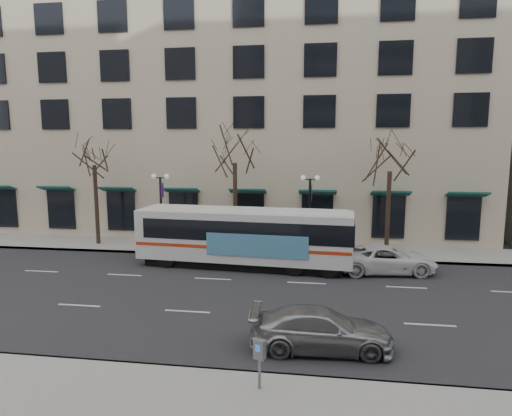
% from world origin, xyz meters
% --- Properties ---
extents(ground, '(160.00, 160.00, 0.00)m').
position_xyz_m(ground, '(0.00, 0.00, 0.00)').
color(ground, black).
rests_on(ground, ground).
extents(sidewalk_far, '(80.00, 4.00, 0.15)m').
position_xyz_m(sidewalk_far, '(5.00, 9.00, 0.07)').
color(sidewalk_far, gray).
rests_on(sidewalk_far, ground).
extents(building_hotel, '(40.00, 20.00, 24.00)m').
position_xyz_m(building_hotel, '(-2.00, 21.00, 12.00)').
color(building_hotel, '#C2AF94').
rests_on(building_hotel, ground).
extents(tree_far_left, '(3.60, 3.60, 8.34)m').
position_xyz_m(tree_far_left, '(-10.00, 8.80, 6.70)').
color(tree_far_left, black).
rests_on(tree_far_left, ground).
extents(tree_far_mid, '(3.60, 3.60, 8.55)m').
position_xyz_m(tree_far_mid, '(0.00, 8.80, 6.91)').
color(tree_far_mid, black).
rests_on(tree_far_mid, ground).
extents(tree_far_right, '(3.60, 3.60, 8.06)m').
position_xyz_m(tree_far_right, '(10.00, 8.80, 6.42)').
color(tree_far_right, black).
rests_on(tree_far_right, ground).
extents(lamp_post_left, '(1.22, 0.45, 5.21)m').
position_xyz_m(lamp_post_left, '(-4.99, 8.20, 2.94)').
color(lamp_post_left, black).
rests_on(lamp_post_left, ground).
extents(lamp_post_right, '(1.22, 0.45, 5.21)m').
position_xyz_m(lamp_post_right, '(5.01, 8.20, 2.94)').
color(lamp_post_right, black).
rests_on(lamp_post_right, ground).
extents(city_bus, '(12.76, 3.66, 3.41)m').
position_xyz_m(city_bus, '(1.34, 4.92, 1.87)').
color(city_bus, silver).
rests_on(city_bus, ground).
extents(silver_car, '(5.08, 2.30, 1.44)m').
position_xyz_m(silver_car, '(5.67, -4.94, 0.72)').
color(silver_car, '#9B9FA2').
rests_on(silver_car, ground).
extents(white_pickup, '(5.75, 3.17, 1.53)m').
position_xyz_m(white_pickup, '(9.37, 4.87, 0.76)').
color(white_pickup, white).
rests_on(white_pickup, ground).
extents(pay_station, '(0.37, 0.31, 1.48)m').
position_xyz_m(pay_station, '(3.90, -7.96, 1.22)').
color(pay_station, slate).
rests_on(pay_station, sidewalk_near).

